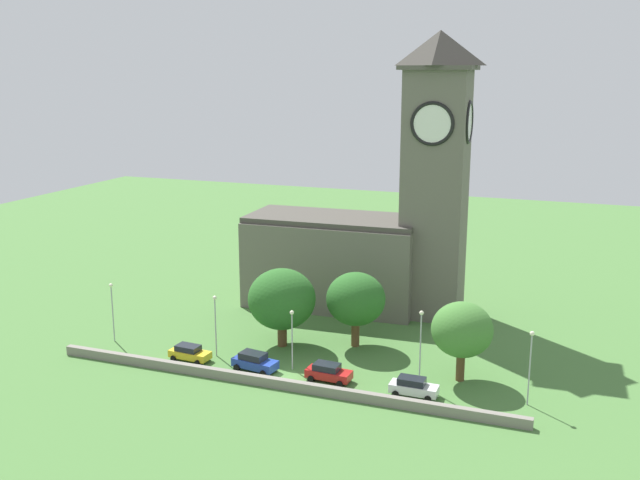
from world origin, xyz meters
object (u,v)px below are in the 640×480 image
Objects in this scene: church at (374,227)px; car_blue at (255,362)px; car_red at (328,372)px; tree_riverside_west at (282,299)px; streetlamp_west_mid at (215,316)px; streetlamp_east_mid at (421,336)px; car_white at (413,387)px; tree_by_tower at (356,299)px; streetlamp_west_end at (112,303)px; car_yellow at (190,353)px; streetlamp_east_end at (531,356)px; streetlamp_central at (292,330)px; tree_riverside_east at (462,330)px.

car_blue is (-5.60, -23.83, -9.75)m from church.
tree_riverside_west reaches higher than car_red.
streetlamp_west_mid is 0.89× the size of streetlamp_east_mid.
car_white is 14.47m from tree_by_tower.
streetlamp_west_end is 27.52m from tree_by_tower.
car_yellow is 18.93m from tree_by_tower.
streetlamp_east_end is (10.34, 1.84, 3.87)m from car_white.
streetlamp_central is at bearing -2.95° from streetlamp_west_mid.
tree_riverside_east is (16.72, 3.33, 0.98)m from streetlamp_central.
streetlamp_east_mid is 1.06× the size of streetlamp_east_end.
car_blue is 16.71m from car_white.
car_red is 0.64× the size of streetlamp_east_end.
streetlamp_east_end is at bearing 10.11° from car_white.
tree_riverside_west is 8.20m from tree_by_tower.
tree_by_tower reaches higher than car_red.
car_white reaches higher than car_yellow.
tree_by_tower reaches higher than streetlamp_central.
tree_riverside_west reaches higher than car_yellow.
car_yellow is at bearing -9.83° from streetlamp_west_end.
tree_riverside_east is (14.65, -18.88, -5.40)m from church.
streetlamp_east_end reaches higher than streetlamp_west_mid.
streetlamp_west_end is at bearing -179.22° from streetlamp_west_mid.
car_yellow is 0.93× the size of car_blue.
streetlamp_east_end is at bearing -4.31° from streetlamp_east_mid.
tree_riverside_west is at bearing 43.74° from car_yellow.
tree_riverside_west is (-16.75, 7.50, 4.55)m from car_white.
car_white is 0.72× the size of streetlamp_central.
tree_riverside_west is at bearing 90.36° from car_blue.
car_blue is 7.99m from car_red.
tree_riverside_east is at bearing -52.18° from church.
streetlamp_central is at bearing -115.78° from tree_by_tower.
streetlamp_east_end reaches higher than car_red.
car_blue is 13.48m from tree_by_tower.
car_blue is 21.30m from tree_riverside_east.
car_white is 0.64× the size of streetlamp_east_end.
tree_riverside_east is at bearing 154.08° from streetlamp_east_end.
streetlamp_east_end is 0.81× the size of tree_riverside_west.
car_yellow is 24.37m from car_white.
church is 33.22m from streetlamp_west_end.
tree_riverside_west is (-16.75, 4.88, 0.41)m from streetlamp_east_mid.
car_white is at bearing -48.73° from tree_by_tower.
streetlamp_east_mid reaches higher than streetlamp_west_end.
tree_riverside_west is 20.44m from tree_riverside_east.
tree_by_tower reaches higher than streetlamp_east_mid.
streetlamp_west_end is 1.01× the size of streetlamp_west_mid.
streetlamp_east_mid reaches higher than car_blue.
streetlamp_east_mid is 17.45m from tree_riverside_west.
church is 4.53× the size of streetlamp_east_mid.
car_blue reaches higher than car_yellow.
streetlamp_west_mid is at bearing 172.22° from car_red.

